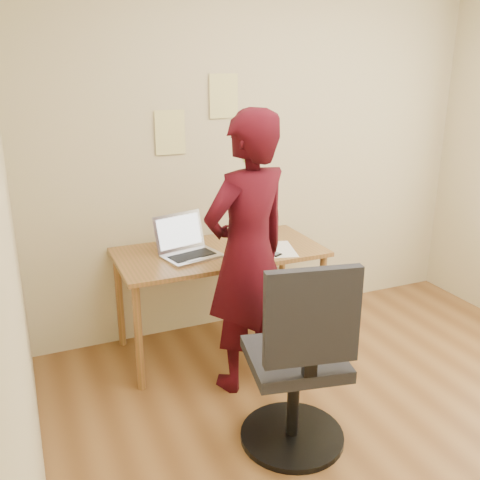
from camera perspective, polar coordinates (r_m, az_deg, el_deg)
name	(u,v)px	position (r m, az deg, el deg)	size (l,w,h in m)	color
room	(424,204)	(2.58, 19.03, 3.66)	(3.58, 3.58, 2.78)	brown
desk	(219,262)	(3.69, -2.21, -2.36)	(1.40, 0.70, 0.74)	brown
laptop	(187,247)	(3.57, -5.63, -0.78)	(0.43, 0.40, 0.26)	#B5B5BC
paper_sheet	(276,249)	(3.68, 3.91, -0.99)	(0.24, 0.34, 0.00)	white
phone	(272,253)	(3.59, 3.40, -1.43)	(0.12, 0.14, 0.01)	black
wall_note_left	(170,132)	(3.75, -7.46, 11.31)	(0.21, 0.00, 0.30)	#E3DD88
wall_note_mid	(224,96)	(3.85, -1.75, 15.10)	(0.21, 0.00, 0.30)	#E3DD88
wall_note_right	(255,145)	(3.99, 1.64, 10.09)	(0.18, 0.00, 0.24)	#78BE2A
office_chair	(299,371)	(2.82, 6.28, -13.75)	(0.57, 0.58, 1.09)	black
person	(248,255)	(3.21, 0.83, -1.56)	(0.63, 0.41, 1.73)	#37070F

